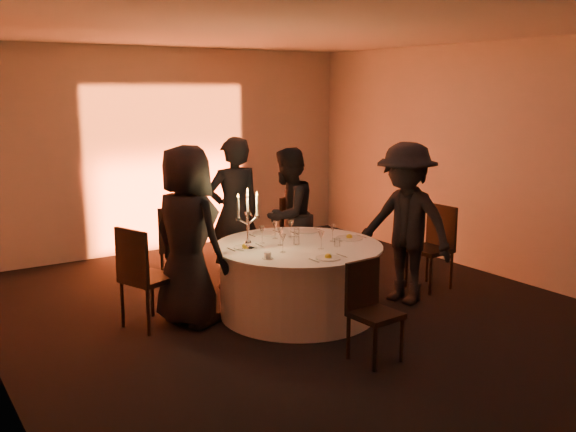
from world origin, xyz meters
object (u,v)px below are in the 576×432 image
coffee_cup (268,256)px  guest_back_left (234,214)px  guest_back_right (288,216)px  banquet_table (298,280)px  candelabra (248,228)px  chair_back_left (177,242)px  chair_back_right (283,230)px  chair_left (142,272)px  chair_right (435,242)px  chair_front (370,305)px  guest_left (187,236)px  guest_right (406,223)px

coffee_cup → guest_back_left: bearing=73.6°
guest_back_right → coffee_cup: guest_back_right is taller
banquet_table → candelabra: bearing=168.6°
chair_back_left → chair_back_right: (1.36, -0.28, 0.03)m
chair_left → chair_right: (3.48, -0.62, -0.03)m
chair_front → guest_left: guest_left is taller
chair_left → candelabra: (1.01, -0.39, 0.40)m
candelabra → banquet_table: bearing=-11.4°
guest_back_right → guest_right: size_ratio=0.93×
banquet_table → candelabra: 0.83m
chair_left → guest_back_right: 2.21m
chair_back_left → guest_back_left: 0.78m
chair_back_left → candelabra: (0.15, -1.49, 0.42)m
banquet_table → guest_right: size_ratio=0.99×
chair_back_right → candelabra: 1.75m
chair_back_left → chair_front: chair_back_left is taller
guest_left → guest_back_left: guest_left is taller
chair_front → guest_left: (-1.00, 1.70, 0.43)m
guest_back_right → candelabra: 1.48m
guest_back_right → chair_front: bearing=46.6°
chair_left → chair_right: 3.54m
candelabra → chair_right: bearing=-5.3°
chair_back_left → chair_back_right: bearing=-169.8°
banquet_table → chair_back_right: (0.65, 1.32, 0.22)m
banquet_table → chair_right: bearing=-3.5°
chair_left → guest_right: bearing=-125.8°
chair_back_left → guest_left: (-0.40, -1.21, 0.36)m
chair_right → guest_right: size_ratio=0.55×
chair_front → chair_right: bearing=26.2°
guest_left → coffee_cup: guest_left is taller
chair_back_right → guest_back_right: bearing=46.3°
banquet_table → coffee_cup: coffee_cup is taller
chair_right → chair_front: 2.36m
chair_left → chair_right: size_ratio=1.04×
coffee_cup → chair_left: bearing=141.1°
chair_back_left → candelabra: 1.55m
chair_back_right → guest_left: (-1.76, -0.94, 0.33)m
guest_back_right → coffee_cup: size_ratio=15.40×
chair_right → guest_back_right: guest_back_right is taller
guest_right → coffee_cup: bearing=-104.1°
guest_left → coffee_cup: bearing=-160.9°
chair_front → guest_back_left: (-0.02, 2.52, 0.42)m
guest_right → guest_back_left: bearing=-151.7°
chair_back_left → chair_front: (0.59, -2.91, -0.07)m
chair_back_left → guest_right: (1.95, -1.91, 0.34)m
coffee_cup → chair_back_left: bearing=94.1°
chair_back_left → chair_front: bearing=123.4°
chair_right → guest_left: size_ratio=0.54×
chair_back_right → guest_right: (0.60, -1.63, 0.31)m
banquet_table → chair_right: (1.92, -0.12, 0.19)m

